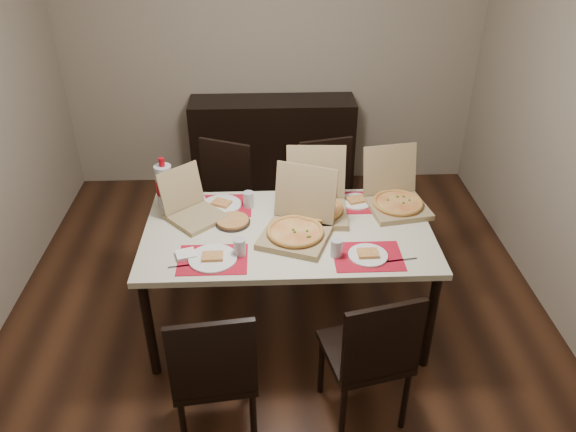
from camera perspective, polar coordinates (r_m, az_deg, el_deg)
The scene contains 20 objects.
ground at distance 4.07m, azimuth -0.99°, elevation -9.46°, with size 3.80×4.00×0.02m, color #3E2213.
room_walls at distance 3.62m, azimuth -1.44°, elevation 16.73°, with size 3.84×4.02×2.62m.
sideboard at distance 5.33m, azimuth -1.54°, elevation 7.11°, with size 1.50×0.40×0.90m, color black.
dining_table at distance 3.55m, azimuth 0.00°, elevation -2.29°, with size 1.80×1.00×0.75m.
chair_near_left at distance 2.97m, azimuth -7.51°, elevation -15.24°, with size 0.47×0.47×0.93m.
chair_near_right at distance 3.06m, azimuth 8.41°, elevation -13.63°, with size 0.50×0.50×0.93m.
chair_far_left at distance 4.37m, azimuth -6.89°, elevation 1.92°, with size 0.55×0.55×0.93m.
chair_far_right at distance 4.38m, azimuth 4.21°, elevation 2.13°, with size 0.50×0.50×0.93m.
setting_near_left at distance 3.28m, azimuth -7.30°, elevation -4.01°, with size 0.45×0.30×0.11m.
setting_near_right at distance 3.29m, azimuth 7.23°, elevation -3.78°, with size 0.50×0.30×0.11m.
setting_far_left at distance 3.77m, azimuth -6.37°, elevation 1.29°, with size 0.48×0.30×0.11m.
setting_far_right at distance 3.80m, azimuth 6.18°, elevation 1.63°, with size 0.46×0.30×0.11m.
napkin_loose at distance 3.47m, azimuth 1.42°, elevation -1.70°, with size 0.12×0.11×0.02m, color white.
pizza_box_center at distance 3.42m, azimuth 0.93°, elevation -1.19°, with size 0.52×0.54×0.39m.
pizza_box_right at distance 3.79m, azimuth 10.91°, elevation 1.68°, with size 0.43×0.47×0.37m.
pizza_box_left at distance 3.66m, azimuth -9.66°, elevation 0.66°, with size 0.45×0.46×0.31m.
pizza_box_extra at distance 3.66m, azimuth 2.88°, elevation 1.17°, with size 0.41×0.45×0.39m.
faina_plate at distance 3.58m, azimuth -5.65°, elevation -0.55°, with size 0.22×0.22×0.03m.
dip_bowl at distance 3.70m, azimuth 1.86°, elevation 0.66°, with size 0.11×0.11×0.03m, color white.
soda_bottle at distance 3.79m, azimuth -12.41°, elevation 3.02°, with size 0.12×0.12×0.35m.
Camera 1 is at (-0.06, -3.06, 2.67)m, focal length 35.00 mm.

